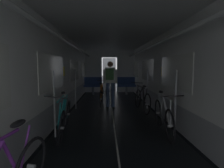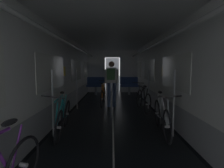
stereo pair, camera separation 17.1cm
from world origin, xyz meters
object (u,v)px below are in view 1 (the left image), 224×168
bench_seat_far_left (93,84)px  bicycle_orange_in_aisle (102,96)px  bench_seat_far_right (126,84)px  bicycle_teal (65,118)px  person_cyclist_aisle (110,80)px  bicycle_silver (163,116)px  bicycle_black (142,100)px

bench_seat_far_left → bicycle_orange_in_aisle: 2.87m
bench_seat_far_right → bicycle_teal: bicycle_teal is taller
bicycle_orange_in_aisle → bench_seat_far_right: bearing=65.8°
bicycle_teal → bench_seat_far_left: bearing=88.1°
person_cyclist_aisle → bench_seat_far_left: bearing=105.5°
bench_seat_far_left → bench_seat_far_right: size_ratio=1.00×
bicycle_silver → bicycle_orange_in_aisle: bearing=115.5°
bench_seat_far_right → bicycle_teal: (-1.99, -5.86, -0.19)m
bicycle_silver → person_cyclist_aisle: (-1.11, 2.74, 0.63)m
bicycle_silver → bench_seat_far_left: bearing=108.7°
bench_seat_far_right → person_cyclist_aisle: size_ratio=0.58×
bicycle_silver → bicycle_orange_in_aisle: 3.34m
bench_seat_far_left → person_cyclist_aisle: 3.23m
person_cyclist_aisle → bicycle_orange_in_aisle: size_ratio=1.00×
bicycle_orange_in_aisle → bicycle_teal: bearing=-103.4°
bicycle_teal → person_cyclist_aisle: size_ratio=1.01×
bicycle_orange_in_aisle → person_cyclist_aisle: bearing=-39.7°
bench_seat_far_left → bicycle_teal: size_ratio=0.58×
bicycle_black → person_cyclist_aisle: bearing=147.7°
bicycle_silver → bicycle_orange_in_aisle: bicycle_silver is taller
bench_seat_far_left → person_cyclist_aisle: person_cyclist_aisle is taller
bicycle_black → bicycle_silver: (0.06, -2.08, 0.00)m
bicycle_silver → person_cyclist_aisle: bearing=112.1°
bicycle_black → bicycle_orange_in_aisle: bearing=145.8°
bicycle_teal → bicycle_orange_in_aisle: bearing=76.6°
bicycle_teal → person_cyclist_aisle: (1.05, 2.78, 0.63)m
bench_seat_far_left → bicycle_silver: 6.16m
bicycle_black → person_cyclist_aisle: (-1.05, 0.67, 0.63)m
bench_seat_far_left → bicycle_orange_in_aisle: bench_seat_far_left is taller
bench_seat_far_right → bicycle_teal: 6.20m
person_cyclist_aisle → bench_seat_far_right: bearing=73.0°
bicycle_black → bicycle_teal: bearing=-134.9°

